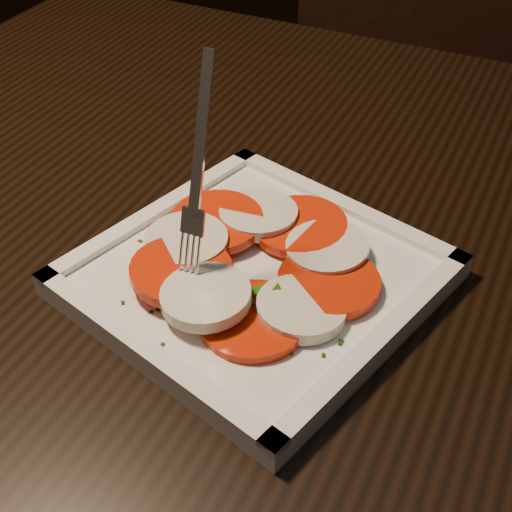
{
  "coord_description": "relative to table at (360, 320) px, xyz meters",
  "views": [
    {
      "loc": [
        0.08,
        -0.17,
        1.13
      ],
      "look_at": [
        -0.1,
        0.2,
        0.78
      ],
      "focal_mm": 50.0,
      "sensor_mm": 36.0,
      "label": 1
    }
  ],
  "objects": [
    {
      "name": "caprese_salad",
      "position": [
        -0.06,
        -0.1,
        0.12
      ],
      "size": [
        0.2,
        0.2,
        0.02
      ],
      "color": "red",
      "rests_on": "plate"
    },
    {
      "name": "fork",
      "position": [
        -0.1,
        -0.11,
        0.21
      ],
      "size": [
        0.02,
        0.05,
        0.15
      ],
      "primitive_type": null,
      "rotation": [
        0.0,
        0.0,
        0.05
      ],
      "color": "white",
      "rests_on": "caprese_salad"
    },
    {
      "name": "chair",
      "position": [
        -0.18,
        0.72,
        -0.12
      ],
      "size": [
        0.5,
        0.5,
        0.93
      ],
      "rotation": [
        0.0,
        0.0,
        0.22
      ],
      "color": "black",
      "rests_on": "ground"
    },
    {
      "name": "plate",
      "position": [
        -0.06,
        -0.1,
        0.11
      ],
      "size": [
        0.29,
        0.29,
        0.01
      ],
      "primitive_type": "cube",
      "rotation": [
        0.0,
        0.0,
        -0.25
      ],
      "color": "white",
      "rests_on": "table"
    },
    {
      "name": "table",
      "position": [
        0.0,
        0.0,
        0.0
      ],
      "size": [
        1.22,
        0.83,
        0.75
      ],
      "rotation": [
        0.0,
        0.0,
        0.02
      ],
      "color": "black",
      "rests_on": "ground"
    }
  ]
}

